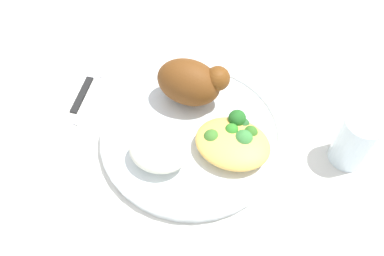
% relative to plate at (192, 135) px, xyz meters
% --- Properties ---
extents(ground_plane, '(2.00, 2.00, 0.00)m').
position_rel_plate_xyz_m(ground_plane, '(0.00, 0.00, -0.01)').
color(ground_plane, silver).
extents(plate, '(0.29, 0.29, 0.02)m').
position_rel_plate_xyz_m(plate, '(0.00, 0.00, 0.00)').
color(plate, white).
rests_on(plate, ground_plane).
extents(roasted_chicken, '(0.12, 0.07, 0.08)m').
position_rel_plate_xyz_m(roasted_chicken, '(-0.02, 0.06, 0.05)').
color(roasted_chicken, brown).
rests_on(roasted_chicken, plate).
extents(rice_pile, '(0.09, 0.07, 0.04)m').
position_rel_plate_xyz_m(rice_pile, '(-0.03, -0.06, 0.03)').
color(rice_pile, silver).
rests_on(rice_pile, plate).
extents(mac_cheese_with_broccoli, '(0.11, 0.10, 0.04)m').
position_rel_plate_xyz_m(mac_cheese_with_broccoli, '(0.07, -0.00, 0.03)').
color(mac_cheese_with_broccoli, '#F4BB56').
rests_on(mac_cheese_with_broccoli, plate).
extents(fork, '(0.03, 0.14, 0.01)m').
position_rel_plate_xyz_m(fork, '(-0.20, 0.04, -0.01)').
color(fork, '#B2B2B7').
rests_on(fork, ground_plane).
extents(knife, '(0.04, 0.19, 0.01)m').
position_rel_plate_xyz_m(knife, '(-0.22, 0.06, -0.01)').
color(knife, black).
rests_on(knife, ground_plane).
extents(water_glass, '(0.06, 0.06, 0.09)m').
position_rel_plate_xyz_m(water_glass, '(0.24, 0.05, 0.04)').
color(water_glass, silver).
rests_on(water_glass, ground_plane).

